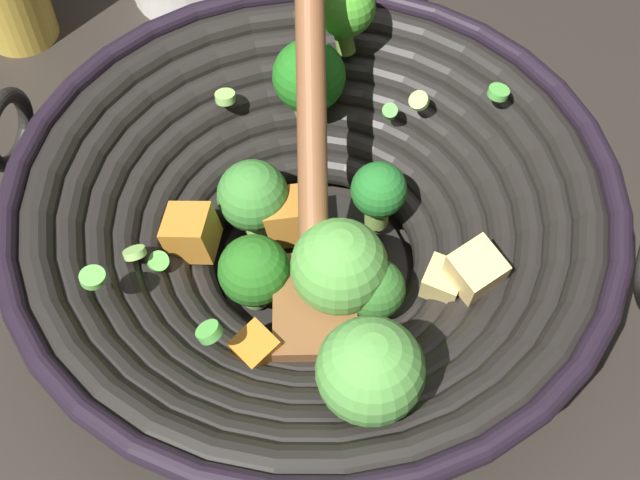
# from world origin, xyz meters

# --- Properties ---
(ground_plane) EXTENTS (4.00, 4.00, 0.00)m
(ground_plane) POSITION_xyz_m (0.00, 0.00, 0.00)
(ground_plane) COLOR #28231E
(wok) EXTENTS (0.37, 0.37, 0.24)m
(wok) POSITION_xyz_m (0.00, -0.00, 0.06)
(wok) COLOR black
(wok) RESTS_ON ground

